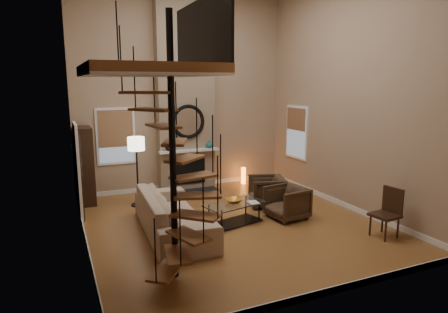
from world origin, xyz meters
name	(u,v)px	position (x,y,z in m)	size (l,w,h in m)	color
ground	(231,223)	(0.00, 0.00, -0.01)	(6.00, 6.50, 0.01)	#AA7137
back_wall	(183,92)	(0.00, 3.25, 2.75)	(6.00, 0.02, 5.50)	tan
front_wall	(337,102)	(0.00, -3.25, 2.75)	(6.00, 0.02, 5.50)	tan
left_wall	(76,97)	(-3.00, 0.00, 2.75)	(0.02, 6.50, 5.50)	tan
right_wall	(348,94)	(3.00, 0.00, 2.75)	(0.02, 6.50, 5.50)	tan
baseboard_back	(185,185)	(0.00, 3.24, 0.06)	(6.00, 0.02, 0.12)	white
baseboard_front	(326,292)	(0.00, -3.24, 0.06)	(6.00, 0.02, 0.12)	white
baseboard_left	(87,242)	(-2.99, 0.00, 0.06)	(0.02, 6.50, 0.12)	white
baseboard_right	(341,203)	(2.99, 0.00, 0.06)	(0.02, 6.50, 0.12)	white
chimney_breast	(185,92)	(0.00, 3.06, 2.75)	(1.60, 0.38, 5.50)	#897359
hearth	(193,192)	(0.00, 2.57, 0.02)	(1.50, 0.60, 0.04)	black
firebox	(189,171)	(0.00, 2.86, 0.55)	(0.95, 0.02, 0.72)	black
mantel	(190,151)	(0.00, 2.78, 1.15)	(1.70, 0.18, 0.06)	white
mirror_frame	(188,122)	(0.00, 2.84, 1.95)	(0.94, 0.94, 0.10)	black
mirror_disc	(188,122)	(0.00, 2.85, 1.95)	(0.80, 0.80, 0.01)	white
vase_left	(170,146)	(-0.55, 2.82, 1.30)	(0.24, 0.24, 0.25)	black
vase_right	(209,144)	(0.60, 2.82, 1.28)	(0.20, 0.20, 0.21)	#1A595C
window_back	(116,136)	(-1.90, 3.22, 1.62)	(1.02, 0.06, 1.52)	white
window_right	(297,131)	(2.97, 2.00, 1.63)	(0.06, 1.02, 1.52)	white
entry_door	(79,171)	(-2.95, 1.80, 1.05)	(0.10, 1.05, 2.16)	white
loft	(153,66)	(-2.04, -1.80, 3.24)	(1.70, 2.20, 1.09)	brown
spiral_stair	(174,165)	(-1.78, -1.79, 1.78)	(1.47, 1.47, 4.06)	black
hutch	(84,166)	(-2.76, 2.79, 0.95)	(0.41, 0.88, 1.96)	#311C10
sofa	(172,214)	(-1.33, -0.02, 0.40)	(2.87, 1.12, 0.84)	tan
armchair_near	(270,192)	(1.39, 0.73, 0.35)	(0.82, 0.84, 0.77)	#412E1E
armchair_far	(289,202)	(1.34, -0.21, 0.35)	(0.79, 0.81, 0.74)	#412E1E
coffee_table	(234,211)	(0.05, -0.06, 0.28)	(1.42, 0.95, 0.47)	silver
bowl	(234,201)	(0.05, -0.01, 0.50)	(0.35, 0.35, 0.09)	orange
book	(252,203)	(0.40, -0.21, 0.46)	(0.21, 0.28, 0.03)	gray
floor_lamp	(136,149)	(-1.60, 2.05, 1.41)	(0.41, 0.41, 1.71)	black
accent_lamp	(243,175)	(1.74, 2.91, 0.25)	(0.14, 0.14, 0.49)	orange
side_chair	(388,211)	(2.52, -1.91, 0.53)	(0.52, 0.52, 1.00)	#311C10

